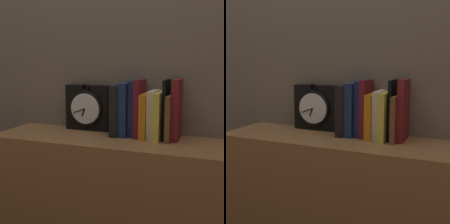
{
  "view_description": "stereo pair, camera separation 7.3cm",
  "coord_description": "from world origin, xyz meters",
  "views": [
    {
      "loc": [
        0.45,
        -1.2,
        1.04
      ],
      "look_at": [
        0.0,
        0.0,
        0.82
      ],
      "focal_mm": 50.0,
      "sensor_mm": 36.0,
      "label": 1
    },
    {
      "loc": [
        0.51,
        -1.17,
        1.04
      ],
      "look_at": [
        0.0,
        0.0,
        0.82
      ],
      "focal_mm": 50.0,
      "sensor_mm": 36.0,
      "label": 2
    }
  ],
  "objects": [
    {
      "name": "book_slot5_cream",
      "position": [
        0.16,
        0.08,
        0.81
      ],
      "size": [
        0.03,
        0.13,
        0.2
      ],
      "color": "beige",
      "rests_on": "bookshelf"
    },
    {
      "name": "wall_back",
      "position": [
        0.0,
        0.18,
        1.3
      ],
      "size": [
        6.0,
        0.05,
        2.6
      ],
      "color": "#756656",
      "rests_on": "ground_plane"
    },
    {
      "name": "book_slot8_brown",
      "position": [
        0.23,
        0.07,
        0.8
      ],
      "size": [
        0.02,
        0.16,
        0.19
      ],
      "color": "brown",
      "rests_on": "bookshelf"
    },
    {
      "name": "bookshelf",
      "position": [
        0.0,
        0.0,
        0.35
      ],
      "size": [
        1.05,
        0.31,
        0.71
      ],
      "color": "#936038",
      "rests_on": "ground_plane"
    },
    {
      "name": "book_slot2_navy",
      "position": [
        0.07,
        0.09,
        0.83
      ],
      "size": [
        0.03,
        0.11,
        0.24
      ],
      "color": "navy",
      "rests_on": "bookshelf"
    },
    {
      "name": "book_slot9_maroon",
      "position": [
        0.26,
        0.08,
        0.83
      ],
      "size": [
        0.03,
        0.13,
        0.25
      ],
      "color": "maroon",
      "rests_on": "bookshelf"
    },
    {
      "name": "book_slot7_black",
      "position": [
        0.21,
        0.08,
        0.83
      ],
      "size": [
        0.01,
        0.12,
        0.25
      ],
      "color": "black",
      "rests_on": "bookshelf"
    },
    {
      "name": "book_slot6_yellow",
      "position": [
        0.19,
        0.07,
        0.81
      ],
      "size": [
        0.03,
        0.16,
        0.2
      ],
      "color": "#E1CD46",
      "rests_on": "bookshelf"
    },
    {
      "name": "book_slot0_black",
      "position": [
        -0.0,
        0.07,
        0.82
      ],
      "size": [
        0.04,
        0.14,
        0.22
      ],
      "color": "black",
      "rests_on": "bookshelf"
    },
    {
      "name": "clock",
      "position": [
        -0.16,
        0.11,
        0.82
      ],
      "size": [
        0.21,
        0.06,
        0.22
      ],
      "color": "black",
      "rests_on": "bookshelf"
    },
    {
      "name": "book_slot1_navy",
      "position": [
        0.04,
        0.08,
        0.82
      ],
      "size": [
        0.04,
        0.13,
        0.23
      ],
      "color": "navy",
      "rests_on": "bookshelf"
    },
    {
      "name": "book_slot4_orange",
      "position": [
        0.13,
        0.07,
        0.8
      ],
      "size": [
        0.03,
        0.14,
        0.19
      ],
      "color": "orange",
      "rests_on": "bookshelf"
    },
    {
      "name": "book_slot3_maroon",
      "position": [
        0.1,
        0.08,
        0.83
      ],
      "size": [
        0.02,
        0.13,
        0.24
      ],
      "color": "maroon",
      "rests_on": "bookshelf"
    }
  ]
}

